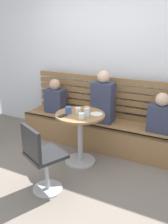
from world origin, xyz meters
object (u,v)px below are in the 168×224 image
at_px(person_adult, 103,99).
at_px(person_child_left, 161,115).
at_px(cup_tumbler_orange, 87,110).
at_px(plate_small, 96,114).
at_px(cup_glass_short, 82,116).
at_px(cup_mug_blue, 68,110).
at_px(booth_bench, 101,133).
at_px(cup_ceramic_white, 78,110).
at_px(person_child_middle, 55,98).
at_px(cafe_table, 80,129).
at_px(white_chair, 41,157).
at_px(cup_glass_tall, 87,113).
at_px(phone_on_table, 63,116).

height_order(person_adult, person_child_left, person_adult).
height_order(person_adult, cup_tumbler_orange, person_adult).
height_order(person_child_left, plate_small, person_child_left).
height_order(cup_glass_short, cup_mug_blue, cup_mug_blue).
height_order(booth_bench, cup_ceramic_white, cup_ceramic_white).
height_order(person_child_middle, cup_ceramic_white, person_child_middle).
distance_m(person_child_left, cup_glass_short, 1.15).
distance_m(cafe_table, white_chair, 0.81).
bearing_deg(cup_glass_tall, booth_bench, 97.18).
bearing_deg(white_chair, person_adult, 83.42).
height_order(person_child_middle, phone_on_table, person_child_middle).
height_order(person_adult, cup_mug_blue, person_adult).
distance_m(booth_bench, person_child_left, 1.02).
relative_size(person_child_middle, cup_tumbler_orange, 5.87).
relative_size(person_adult, cup_mug_blue, 8.51).
distance_m(cup_glass_short, plate_small, 0.26).
height_order(cup_glass_short, plate_small, cup_glass_short).
relative_size(booth_bench, phone_on_table, 19.29).
distance_m(cup_ceramic_white, plate_small, 0.26).
xyz_separation_m(person_child_middle, cup_glass_short, (0.94, -0.80, 0.08)).
bearing_deg(cup_glass_tall, plate_small, 65.13).
bearing_deg(person_child_left, white_chair, -126.41).
bearing_deg(cup_glass_tall, phone_on_table, -157.95).
height_order(plate_small, phone_on_table, plate_small).
xyz_separation_m(person_child_left, phone_on_table, (-1.13, -0.79, 0.06)).
height_order(person_adult, phone_on_table, person_adult).
xyz_separation_m(person_child_left, cup_mug_blue, (-1.11, -0.66, 0.10)).
distance_m(booth_bench, cup_mug_blue, 0.89).
xyz_separation_m(person_child_middle, cup_tumbler_orange, (0.91, -0.58, 0.09)).
distance_m(cafe_table, phone_on_table, 0.34).
xyz_separation_m(person_adult, person_child_left, (0.88, 0.01, -0.12)).
xyz_separation_m(cup_ceramic_white, cup_glass_tall, (0.18, -0.10, 0.03)).
bearing_deg(cup_glass_short, plate_small, 68.35).
bearing_deg(cafe_table, cup_ceramic_white, 146.10).
distance_m(person_adult, person_child_left, 0.89).
relative_size(white_chair, cup_glass_short, 10.63).
distance_m(person_child_middle, plate_small, 1.18).
bearing_deg(person_adult, cup_ceramic_white, -103.31).
bearing_deg(cup_mug_blue, cup_glass_tall, -2.38).
xyz_separation_m(cup_ceramic_white, cup_mug_blue, (-0.10, -0.09, 0.01)).
bearing_deg(cup_glass_short, cup_mug_blue, 157.65).
bearing_deg(person_child_left, cafe_table, -148.09).
relative_size(cup_glass_short, plate_small, 0.47).
bearing_deg(cup_glass_short, cup_glass_tall, 73.58).
relative_size(booth_bench, cafe_table, 3.65).
distance_m(person_adult, cup_glass_tall, 0.66).
xyz_separation_m(booth_bench, cup_ceramic_white, (-0.10, -0.57, 0.55)).
bearing_deg(cup_glass_short, phone_on_table, -174.45).
height_order(booth_bench, cup_glass_tall, cup_glass_tall).
distance_m(white_chair, plate_small, 0.97).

